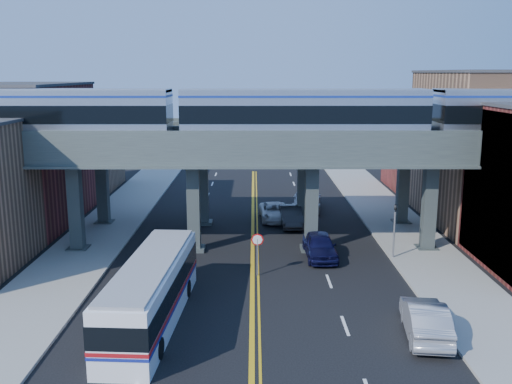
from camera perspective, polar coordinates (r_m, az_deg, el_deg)
ground at (r=31.94m, az=-0.37°, el=-10.20°), size 120.00×120.00×0.00m
sidewalk_west at (r=42.95m, az=-15.92°, el=-4.72°), size 5.00×70.00×0.16m
sidewalk_east at (r=42.90m, az=15.27°, el=-4.71°), size 5.00×70.00×0.16m
building_west_b at (r=49.68m, az=-22.23°, el=3.45°), size 8.00×14.00×11.00m
building_west_c at (r=62.00m, az=-17.70°, el=3.87°), size 8.00×10.00×8.00m
building_east_b at (r=49.54m, az=21.66°, el=4.06°), size 8.00×14.00×12.00m
building_east_c at (r=61.88m, az=17.15°, el=4.36°), size 8.00×10.00×9.00m
mural_panel at (r=37.29m, az=22.60°, el=-0.27°), size 0.10×9.50×9.50m
elevated_viaduct_near at (r=38.01m, az=-0.35°, el=3.49°), size 52.00×3.60×7.40m
elevated_viaduct_far at (r=44.94m, az=-0.33°, el=4.79°), size 52.00×3.60×7.40m
transit_train at (r=37.84m, az=4.77°, el=7.81°), size 49.49×3.10×3.62m
stop_sign at (r=34.17m, az=0.14°, el=-5.58°), size 0.76×0.09×2.63m
traffic_signal at (r=38.00m, az=13.68°, el=-3.27°), size 0.15×0.18×4.10m
transit_bus at (r=28.57m, az=-10.42°, el=-9.84°), size 3.23×11.65×2.97m
car_lane_a at (r=37.90m, az=6.40°, el=-5.36°), size 2.14×4.94×1.66m
car_lane_b at (r=45.56m, az=3.53°, el=-2.42°), size 1.84×4.84×1.57m
car_lane_c at (r=47.27m, az=1.87°, el=-2.00°), size 2.65×5.12×1.38m
car_lane_d at (r=51.16m, az=5.12°, el=-0.76°), size 3.19×6.29×1.75m
car_parked_curb at (r=28.04m, az=16.58°, el=-12.10°), size 2.40×5.27×1.68m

